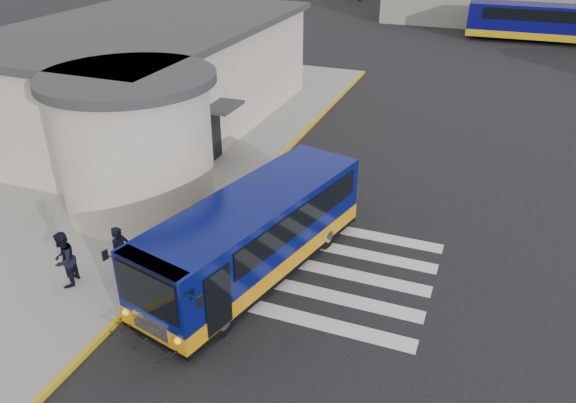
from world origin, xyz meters
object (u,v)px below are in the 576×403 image
(far_bus_a, at_px, (531,21))
(bollard, at_px, (153,259))
(transit_bus, at_px, (254,238))
(pedestrian_b, at_px, (64,259))
(pedestrian_a, at_px, (121,254))

(far_bus_a, bearing_deg, bollard, 164.01)
(transit_bus, bearing_deg, bollard, -137.95)
(pedestrian_b, xyz_separation_m, bollard, (2.06, 1.28, -0.29))
(transit_bus, height_order, pedestrian_b, transit_bus)
(pedestrian_a, height_order, far_bus_a, far_bus_a)
(bollard, bearing_deg, pedestrian_a, -147.01)
(transit_bus, bearing_deg, far_bus_a, 92.48)
(pedestrian_a, height_order, bollard, pedestrian_a)
(transit_bus, height_order, pedestrian_a, transit_bus)
(pedestrian_b, height_order, far_bus_a, far_bus_a)
(pedestrian_a, bearing_deg, far_bus_a, -7.15)
(transit_bus, distance_m, bollard, 2.97)
(pedestrian_a, bearing_deg, pedestrian_b, 129.64)
(pedestrian_b, bearing_deg, transit_bus, 102.95)
(pedestrian_b, distance_m, far_bus_a, 40.98)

